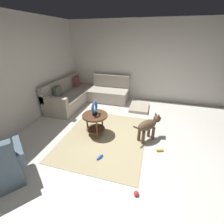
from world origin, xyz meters
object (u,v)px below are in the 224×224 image
Objects in this scene: side_table at (95,119)px; dog_toy_ball at (136,193)px; torus_sculpture at (95,108)px; dog_toy_bone at (100,157)px; sectional_couch at (86,95)px; dog_bed_mat at (139,107)px; dog_toy_rope at (160,150)px; dog at (148,126)px.

side_table is 1.84m from dog_toy_ball.
dog_toy_bone is (-0.77, -0.38, -0.68)m from torus_sculpture.
dog_bed_mat is at bearing -90.16° from sectional_couch.
torus_sculpture reaches higher than dog_toy_ball.
dog_toy_rope is (1.12, -0.35, -0.01)m from dog_toy_ball.
dog_toy_bone reaches higher than dog_toy_rope.
dog_toy_bone is (-2.52, 0.49, -0.01)m from dog_bed_mat.
dog reaches higher than dog_toy_ball.
torus_sculpture is 1.70m from dog_toy_rope.
dog_toy_ball is 0.44× the size of dog_toy_bone.
dog_bed_mat reaches higher than dog_toy_ball.
side_table reaches higher than dog_toy_ball.
dog_toy_rope is (-1.99, -0.66, -0.02)m from dog_bed_mat.
dog is at bearing -2.13° from dog_toy_ball.
side_table is at bearing 41.22° from dog_toy_ball.
dog_bed_mat is at bearing 144.01° from dog.
torus_sculpture reaches higher than dog_toy_bone.
sectional_couch reaches higher than dog_toy_rope.
dog_toy_rope is at bearing -98.61° from side_table.
torus_sculpture is 2.07m from dog_bed_mat.
sectional_couch is 2.06m from side_table.
side_table is at bearing 90.00° from torus_sculpture.
dog is at bearing -84.51° from side_table.
dog_toy_bone is at bearing 54.08° from dog_toy_ball.
dog_toy_rope is (-0.23, -1.54, -0.69)m from torus_sculpture.
torus_sculpture is 0.49× the size of dog.
dog is at bearing 40.26° from dog_toy_rope.
torus_sculpture is at bearing -133.13° from dog.
torus_sculpture is 2.31× the size of dog_toy_rope.
dog_toy_ball is at bearing -50.75° from dog.
dog_toy_rope is at bearing -98.61° from torus_sculpture.
side_table is 1.60m from dog_toy_rope.
dog_toy_ball is at bearing -138.78° from side_table.
sectional_couch is at bearing 31.28° from side_table.
dog_toy_ball is at bearing 162.52° from dog_toy_rope.
sectional_couch is 3.36× the size of dog.
dog_bed_mat is (-0.01, -1.94, -0.24)m from sectional_couch.
side_table is 1.25m from dog.
torus_sculpture is at bearing -148.72° from sectional_couch.
dog_toy_ball is (-1.35, -1.18, -0.67)m from torus_sculpture.
side_table is 0.94m from dog_toy_bone.
dog_toy_bone is (-0.89, 0.86, -0.35)m from dog.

